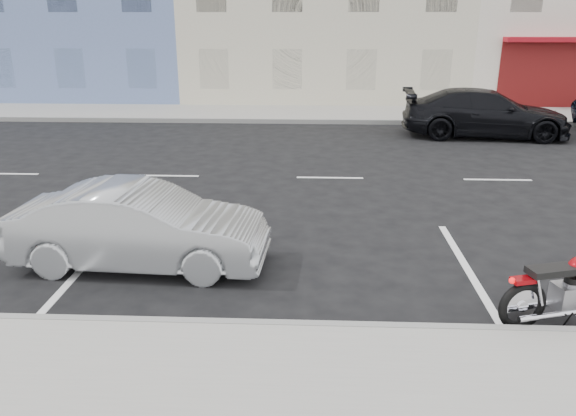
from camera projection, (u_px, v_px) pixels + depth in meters
The scene contains 7 objects.
ground at pixel (413, 179), 13.46m from camera, with size 120.00×120.00×0.00m, color black.
sidewalk_near at pixel (44, 415), 5.44m from camera, with size 80.00×3.40×0.15m, color gray.
sidewalk_far at pixel (247, 113), 21.86m from camera, with size 80.00×3.40×0.15m, color gray.
curb_near at pixel (106, 323), 7.04m from camera, with size 80.00×0.12×0.16m, color gray.
curb_far at pixel (242, 121), 20.25m from camera, with size 80.00×0.12×0.16m, color gray.
sedan_silver at pixel (140, 227), 8.65m from camera, with size 1.36×3.91×1.29m, color #9DA0A4.
car_far at pixel (485, 113), 17.87m from camera, with size 2.10×5.17×1.50m, color black.
Camera 1 is at (-2.44, -13.07, 3.76)m, focal length 35.00 mm.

